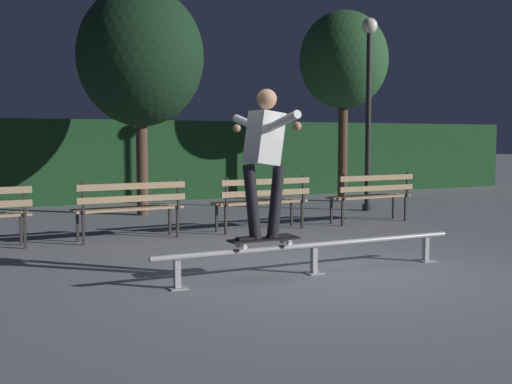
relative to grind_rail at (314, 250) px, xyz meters
The scene contains 11 objects.
ground_plane 0.27m from the grind_rail, 90.00° to the left, with size 90.00×90.00×0.00m, color slate.
hedge_backdrop 9.19m from the grind_rail, 90.00° to the left, with size 24.00×1.20×1.91m, color #193D1E.
grind_rail is the anchor object (origin of this frame).
skateboard 0.64m from the grind_rail, behind, with size 0.78×0.20×0.09m.
skateboarder 1.25m from the grind_rail, behind, with size 0.62×1.41×1.56m.
park_bench_left_center 3.37m from the grind_rail, 110.28° to the left, with size 1.62×0.49×0.88m.
park_bench_right_center 3.32m from the grind_rail, 72.43° to the left, with size 1.62×0.49×0.88m.
park_bench_rightmost 4.48m from the grind_rail, 44.92° to the left, with size 1.62×0.49×0.88m.
tree_behind_benches 6.70m from the grind_rail, 90.90° to the left, with size 2.40×2.40×4.35m.
tree_far_right 8.80m from the grind_rail, 53.46° to the left, with size 2.06×2.06×4.44m.
lamp_post_right 6.77m from the grind_rail, 48.27° to the left, with size 0.32×0.32×3.90m.
Camera 1 is at (-3.68, -5.92, 1.48)m, focal length 44.88 mm.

